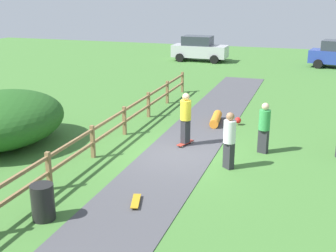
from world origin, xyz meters
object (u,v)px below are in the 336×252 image
object	(u,v)px
bush_large	(2,119)
skateboard_loose	(136,201)
skater_riding	(186,116)
parked_car_silver	(199,49)
skater_fallen	(218,119)
bystander_green	(264,126)
trash_bin	(43,202)
bystander_white	(229,138)

from	to	relation	value
bush_large	skateboard_loose	distance (m)	6.90
bush_large	skater_riding	size ratio (longest dim) A/B	2.58
skater_riding	parked_car_silver	world-z (taller)	parked_car_silver
bush_large	parked_car_silver	bearing A→B (deg)	85.27
skater_fallen	parked_car_silver	distance (m)	16.85
bush_large	bystander_green	bearing A→B (deg)	13.18
skater_fallen	parked_car_silver	bearing A→B (deg)	107.18
trash_bin	bystander_green	xyz separation A→B (m)	(4.47, 6.31, 0.51)
skater_riding	bystander_white	xyz separation A→B (m)	(1.86, -1.61, -0.08)
trash_bin	parked_car_silver	size ratio (longest dim) A/B	0.21
skateboard_loose	bystander_white	world-z (taller)	bystander_white
bush_large	skateboard_loose	world-z (taller)	bush_large
skater_fallen	bystander_green	world-z (taller)	bystander_green
bystander_white	trash_bin	bearing A→B (deg)	-128.33
parked_car_silver	skateboard_loose	bearing A→B (deg)	-79.29
skater_fallen	parked_car_silver	world-z (taller)	parked_car_silver
skateboard_loose	parked_car_silver	size ratio (longest dim) A/B	0.20
skater_fallen	skateboard_loose	size ratio (longest dim) A/B	1.95
trash_bin	bystander_green	distance (m)	7.75
parked_car_silver	bush_large	bearing A→B (deg)	-94.73
skater_riding	bystander_white	world-z (taller)	skater_riding
bush_large	skater_riding	distance (m)	6.49
bush_large	parked_car_silver	distance (m)	21.08
skateboard_loose	bystander_green	bearing A→B (deg)	61.54
trash_bin	parked_car_silver	bearing A→B (deg)	96.08
skater_riding	bystander_white	bearing A→B (deg)	-40.79
skater_riding	bystander_green	distance (m)	2.71
bush_large	skater_fallen	bearing A→B (deg)	36.27
skater_riding	parked_car_silver	bearing A→B (deg)	103.15
trash_bin	skateboard_loose	xyz separation A→B (m)	(1.81, 1.42, -0.36)
bystander_green	parked_car_silver	size ratio (longest dim) A/B	0.41
skater_riding	trash_bin	bearing A→B (deg)	-105.88
bystander_green	trash_bin	bearing A→B (deg)	-125.30
skater_riding	bystander_white	size ratio (longest dim) A/B	1.05
bush_large	bystander_white	world-z (taller)	bush_large
skater_fallen	bystander_white	size ratio (longest dim) A/B	0.89
trash_bin	skater_riding	distance (m)	6.46
skateboard_loose	trash_bin	bearing A→B (deg)	-142.05
skateboard_loose	bystander_white	bearing A→B (deg)	60.28
bystander_white	skateboard_loose	bearing A→B (deg)	-119.72
bush_large	trash_bin	world-z (taller)	bush_large
bystander_green	bush_large	bearing A→B (deg)	-166.82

